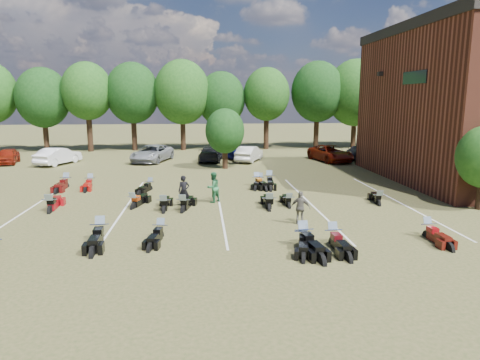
{
  "coord_description": "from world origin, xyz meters",
  "views": [
    {
      "loc": [
        -3.95,
        -19.45,
        5.68
      ],
      "look_at": [
        -1.81,
        4.0,
        1.2
      ],
      "focal_mm": 32.0,
      "sensor_mm": 36.0,
      "label": 1
    }
  ],
  "objects": [
    {
      "name": "motorcycle_9",
      "position": [
        -5.9,
        1.89,
        0.0
      ],
      "size": [
        0.78,
        2.34,
        1.29
      ],
      "primitive_type": null,
      "rotation": [
        0.0,
        0.0,
        3.12
      ],
      "color": "black",
      "rests_on": "ground"
    },
    {
      "name": "motorcycle_18",
      "position": [
        0.54,
        8.21,
        0.0
      ],
      "size": [
        1.04,
        2.54,
        1.38
      ],
      "primitive_type": null,
      "rotation": [
        0.0,
        0.0,
        -0.11
      ],
      "color": "black",
      "rests_on": "ground"
    },
    {
      "name": "car_4",
      "position": [
        -0.59,
        20.26,
        0.71
      ],
      "size": [
        2.87,
        4.48,
        1.42
      ],
      "primitive_type": "imported",
      "rotation": [
        0.0,
        0.0,
        0.31
      ],
      "color": "#0C0F54",
      "rests_on": "ground"
    },
    {
      "name": "young_tree_midfield",
      "position": [
        -2.0,
        15.5,
        3.09
      ],
      "size": [
        3.2,
        3.2,
        4.7
      ],
      "color": "black",
      "rests_on": "ground"
    },
    {
      "name": "motorcycle_17",
      "position": [
        -0.31,
        8.06,
        0.0
      ],
      "size": [
        1.14,
        2.38,
        1.27
      ],
      "primitive_type": null,
      "rotation": [
        0.0,
        0.0,
        0.19
      ],
      "color": "black",
      "rests_on": "ground"
    },
    {
      "name": "motorcycle_1",
      "position": [
        -8.1,
        -2.33,
        0.0
      ],
      "size": [
        0.93,
        2.51,
        1.38
      ],
      "primitive_type": null,
      "rotation": [
        0.0,
        0.0,
        0.06
      ],
      "color": "black",
      "rests_on": "ground"
    },
    {
      "name": "person_green",
      "position": [
        -3.33,
        3.8,
        0.86
      ],
      "size": [
        1.05,
        1.03,
        1.71
      ],
      "primitive_type": "imported",
      "rotation": [
        0.0,
        0.0,
        3.82
      ],
      "color": "#296E3F",
      "rests_on": "ground"
    },
    {
      "name": "car_3",
      "position": [
        -3.06,
        19.82,
        0.71
      ],
      "size": [
        2.54,
        5.08,
        1.42
      ],
      "primitive_type": "imported",
      "rotation": [
        0.0,
        0.0,
        3.02
      ],
      "color": "black",
      "rests_on": "ground"
    },
    {
      "name": "motorcycle_3",
      "position": [
        -0.02,
        -3.79,
        0.0
      ],
      "size": [
        1.09,
        2.58,
        1.39
      ],
      "primitive_type": null,
      "rotation": [
        0.0,
        0.0,
        0.12
      ],
      "color": "black",
      "rests_on": "ground"
    },
    {
      "name": "car_5",
      "position": [
        0.43,
        19.31,
        0.72
      ],
      "size": [
        3.1,
        4.61,
        1.44
      ],
      "primitive_type": "imported",
      "rotation": [
        0.0,
        0.0,
        2.74
      ],
      "color": "#AFAFAA",
      "rests_on": "ground"
    },
    {
      "name": "motorcycle_14",
      "position": [
        -12.73,
        8.65,
        0.0
      ],
      "size": [
        0.85,
        2.44,
        1.35
      ],
      "primitive_type": null,
      "rotation": [
        0.0,
        0.0,
        -0.03
      ],
      "color": "#4C0A0B",
      "rests_on": "ground"
    },
    {
      "name": "car_6",
      "position": [
        7.92,
        18.75,
        0.74
      ],
      "size": [
        3.56,
        5.72,
        1.48
      ],
      "primitive_type": "imported",
      "rotation": [
        0.0,
        0.0,
        0.22
      ],
      "color": "#631105",
      "rests_on": "ground"
    },
    {
      "name": "motorcycle_12",
      "position": [
        0.64,
        2.25,
        0.0
      ],
      "size": [
        0.71,
        2.05,
        1.13
      ],
      "primitive_type": null,
      "rotation": [
        0.0,
        0.0,
        3.11
      ],
      "color": "black",
      "rests_on": "ground"
    },
    {
      "name": "parking_lines",
      "position": [
        -3.0,
        3.0,
        0.01
      ],
      "size": [
        20.1,
        14.0,
        0.01
      ],
      "color": "silver",
      "rests_on": "ground"
    },
    {
      "name": "person_black",
      "position": [
        -4.91,
        3.09,
        0.83
      ],
      "size": [
        0.64,
        0.45,
        1.66
      ],
      "primitive_type": "imported",
      "rotation": [
        0.0,
        0.0,
        0.09
      ],
      "color": "black",
      "rests_on": "ground"
    },
    {
      "name": "car_7",
      "position": [
        11.02,
        19.98,
        0.65
      ],
      "size": [
        2.64,
        4.76,
        1.3
      ],
      "primitive_type": "imported",
      "rotation": [
        0.0,
        0.0,
        2.95
      ],
      "color": "#323136",
      "rests_on": "ground"
    },
    {
      "name": "motorcycle_16",
      "position": [
        -7.23,
        7.38,
        0.0
      ],
      "size": [
        1.25,
        2.09,
        1.11
      ],
      "primitive_type": null,
      "rotation": [
        0.0,
        0.0,
        -0.33
      ],
      "color": "black",
      "rests_on": "ground"
    },
    {
      "name": "motorcycle_6",
      "position": [
        5.38,
        -3.21,
        0.0
      ],
      "size": [
        0.73,
        2.16,
        1.2
      ],
      "primitive_type": null,
      "rotation": [
        0.0,
        0.0,
        0.02
      ],
      "color": "#470F0A",
      "rests_on": "ground"
    },
    {
      "name": "motorcycle_19",
      "position": [
        -0.1,
        8.14,
        0.0
      ],
      "size": [
        1.32,
        2.24,
        1.19
      ],
      "primitive_type": null,
      "rotation": [
        0.0,
        0.0,
        -0.32
      ],
      "color": "black",
      "rests_on": "ground"
    },
    {
      "name": "motorcycle_5",
      "position": [
        1.16,
        -3.78,
        0.0
      ],
      "size": [
        0.81,
        2.33,
        1.28
      ],
      "primitive_type": null,
      "rotation": [
        0.0,
        0.0,
        0.03
      ],
      "color": "black",
      "rests_on": "ground"
    },
    {
      "name": "person_grey",
      "position": [
        0.54,
        -0.8,
        0.77
      ],
      "size": [
        0.98,
        0.72,
        1.55
      ],
      "primitive_type": "imported",
      "rotation": [
        0.0,
        0.0,
        2.71
      ],
      "color": "#5A564D",
      "rests_on": "ground"
    },
    {
      "name": "car_0",
      "position": [
        -21.1,
        19.87,
        0.68
      ],
      "size": [
        2.42,
        4.23,
        1.36
      ],
      "primitive_type": "imported",
      "rotation": [
        0.0,
        0.0,
        0.22
      ],
      "color": "maroon",
      "rests_on": "ground"
    },
    {
      "name": "car_1",
      "position": [
        -16.46,
        19.0,
        0.75
      ],
      "size": [
        3.15,
        4.82,
        1.5
      ],
      "primitive_type": "imported",
      "rotation": [
        0.0,
        0.0,
        2.77
      ],
      "color": "silver",
      "rests_on": "ground"
    },
    {
      "name": "tree_line",
      "position": [
        -1.0,
        29.0,
        6.31
      ],
      "size": [
        56.0,
        6.0,
        9.79
      ],
      "color": "black",
      "rests_on": "ground"
    },
    {
      "name": "car_2",
      "position": [
        -8.45,
        20.0,
        0.76
      ],
      "size": [
        3.99,
        5.99,
        1.53
      ],
      "primitive_type": "imported",
      "rotation": [
        0.0,
        0.0,
        -0.29
      ],
      "color": "gray",
      "rests_on": "ground"
    },
    {
      "name": "motorcycle_7",
      "position": [
        -11.65,
        2.35,
        0.0
      ],
      "size": [
        0.94,
        2.5,
        1.37
      ],
      "primitive_type": null,
      "rotation": [
        0.0,
        0.0,
        3.21
      ],
      "color": "maroon",
      "rests_on": "ground"
    },
    {
      "name": "motorcycle_15",
      "position": [
        -11.21,
        8.7,
        0.0
      ],
      "size": [
        0.81,
        2.23,
        1.22
      ],
      "primitive_type": null,
      "rotation": [
        0.0,
        0.0,
        0.05
      ],
      "color": "#9E0E0B",
      "rests_on": "ground"
    },
    {
      "name": "motorcycle_4",
      "position": [
        -0.05,
        -3.79,
        0.0
      ],
      "size": [
        1.15,
        2.28,
        1.22
      ],
      "primitive_type": null,
      "rotation": [
        0.0,
        0.0,
        -0.22
      ],
      "color": "black",
      "rests_on": "ground"
    },
    {
      "name": "motorcycle_11",
      "position": [
        -0.49,
        1.79,
        0.0
      ],
      "size": [
        0.9,
        2.39,
        1.31
      ],
      "primitive_type": null,
      "rotation": [
        0.0,
        0.0,
        3.08
      ],
      "color": "black",
      "rests_on": "ground"
    },
    {
      "name": "motorcycle_8",
      "position": [
        -7.55,
        2.78,
        0.0
      ],
      "size": [
        1.31,
        2.35,
        1.25
      ],
      "primitive_type": null,
      "rotation": [
        0.0,
        0.0,
        2.86
      ],
      "color": "black",
      "rests_on": "ground"
    },
    {
      "name": "motorcycle_2",
      "position": [
        -5.69,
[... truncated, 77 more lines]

